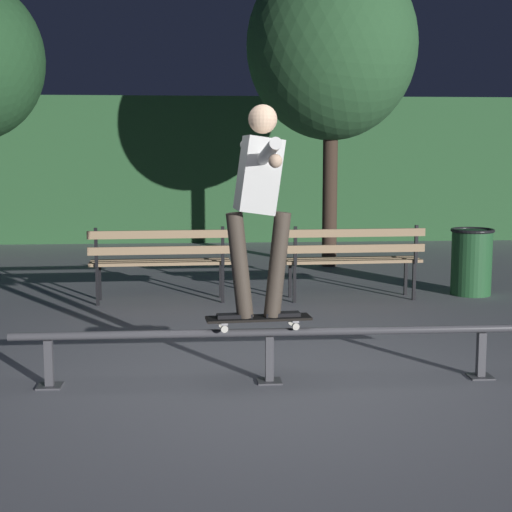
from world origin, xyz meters
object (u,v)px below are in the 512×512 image
at_px(grind_rail, 270,341).
at_px(trash_can, 471,261).
at_px(skateboard, 259,319).
at_px(tree_behind_benches, 332,46).
at_px(park_bench_leftmost, 160,256).
at_px(park_bench_left_center, 354,254).
at_px(skateboarder, 259,193).

xyz_separation_m(grind_rail, trash_can, (2.76, 3.42, 0.10)).
height_order(skateboard, tree_behind_benches, tree_behind_benches).
bearing_deg(park_bench_leftmost, skateboard, -74.66).
distance_m(skateboard, tree_behind_benches, 6.69).
bearing_deg(tree_behind_benches, trash_can, -62.09).
relative_size(park_bench_left_center, tree_behind_benches, 0.35).
bearing_deg(park_bench_leftmost, tree_behind_benches, 48.53).
height_order(grind_rail, skateboarder, skateboarder).
relative_size(grind_rail, trash_can, 4.78).
bearing_deg(trash_can, skateboarder, -129.68).
xyz_separation_m(skateboarder, trash_can, (2.84, 3.42, -1.01)).
bearing_deg(park_bench_leftmost, grind_rail, -73.30).
height_order(skateboard, skateboarder, skateboarder).
xyz_separation_m(skateboard, trash_can, (2.84, 3.42, -0.07)).
bearing_deg(grind_rail, park_bench_left_center, 68.20).
bearing_deg(trash_can, skateboard, -129.71).
bearing_deg(park_bench_left_center, park_bench_leftmost, 180.00).
distance_m(grind_rail, skateboard, 0.19).
xyz_separation_m(skateboard, tree_behind_benches, (1.53, 5.90, 2.75)).
xyz_separation_m(tree_behind_benches, trash_can, (1.31, -2.48, -2.82)).
height_order(grind_rail, park_bench_leftmost, park_bench_leftmost).
distance_m(skateboard, skateboarder, 0.94).
relative_size(grind_rail, tree_behind_benches, 0.83).
height_order(park_bench_left_center, trash_can, park_bench_left_center).
distance_m(skateboarder, park_bench_left_center, 3.57).
bearing_deg(trash_can, park_bench_leftmost, -176.25).
bearing_deg(park_bench_leftmost, trash_can, 3.75).
distance_m(grind_rail, trash_can, 4.40).
height_order(park_bench_leftmost, trash_can, park_bench_leftmost).
bearing_deg(skateboarder, grind_rail, -0.18).
relative_size(grind_rail, skateboard, 4.82).
bearing_deg(tree_behind_benches, park_bench_leftmost, -131.47).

